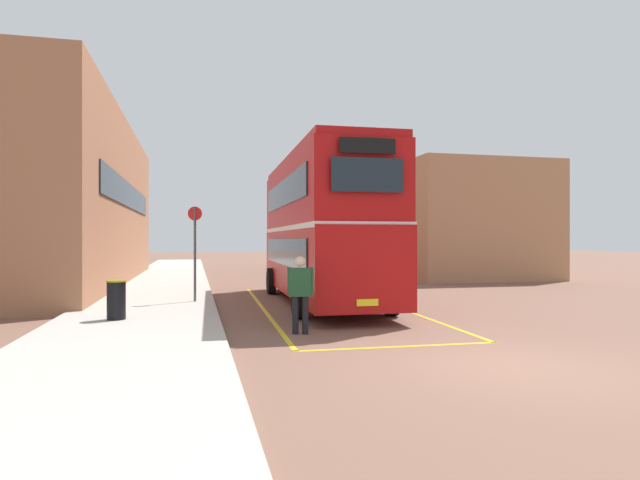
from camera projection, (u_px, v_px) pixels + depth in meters
name	position (u px, v px, depth m)	size (l,w,h in m)	color
ground_plane	(317.00, 288.00, 22.71)	(135.60, 135.60, 0.00)	brown
sidewalk_left	(163.00, 285.00, 23.53)	(4.00, 57.60, 0.14)	#B2ADA3
brick_building_left	(58.00, 203.00, 24.18)	(6.27, 21.59, 7.53)	#9E6647
depot_building_right	(438.00, 223.00, 32.19)	(7.77, 13.63, 6.17)	#AD7A56
double_decker_bus	(321.00, 227.00, 17.40)	(3.05, 10.57, 4.75)	black
single_deck_bus	(321.00, 246.00, 37.19)	(3.39, 9.63, 3.02)	black
pedestrian_boarding	(300.00, 289.00, 11.68)	(0.56, 0.34, 1.72)	black
litter_bin	(116.00, 300.00, 12.89)	(0.47, 0.47, 0.96)	black
bus_stop_sign	(195.00, 245.00, 16.69)	(0.44, 0.08, 3.00)	#4C4C51
bay_marking_yellow	(336.00, 311.00, 15.51)	(4.55, 12.61, 0.01)	gold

